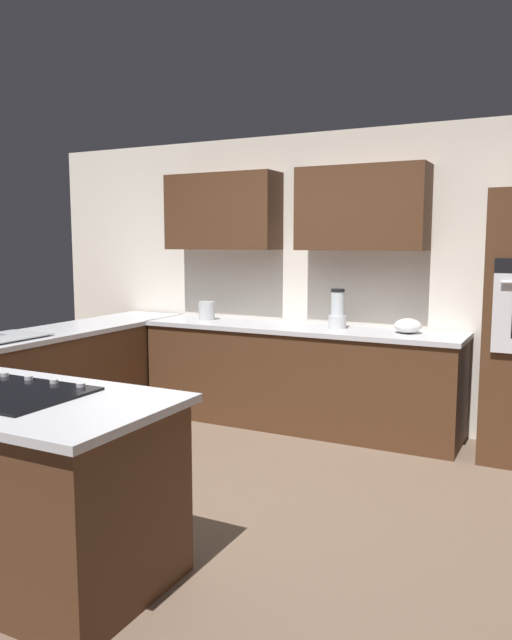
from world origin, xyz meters
TOP-DOWN VIEW (x-y plane):
  - ground_plane at (0.00, 0.00)m, footprint 14.00×14.00m
  - wall_back at (0.07, -2.04)m, footprint 6.00×0.44m
  - lower_cabinets_back at (0.10, -1.72)m, footprint 2.80×0.60m
  - countertop_back at (0.10, -1.72)m, footprint 2.84×0.64m
  - lower_cabinets_side at (1.82, -0.55)m, footprint 0.60×2.90m
  - countertop_side at (1.82, -0.55)m, footprint 0.64×2.94m
  - island_base at (0.42, 1.15)m, footprint 1.63×0.80m
  - island_top at (0.42, 1.15)m, footprint 1.71×0.88m
  - cooktop at (0.42, 1.14)m, footprint 0.76×0.56m
  - blender at (-0.25, -1.74)m, footprint 0.15×0.15m
  - mixing_bowl at (-0.85, -1.74)m, footprint 0.22×0.22m
  - kettle at (1.05, -1.74)m, footprint 0.16×0.16m

SIDE VIEW (x-z plane):
  - ground_plane at x=0.00m, z-range 0.00..0.00m
  - lower_cabinets_back at x=0.10m, z-range 0.00..0.86m
  - lower_cabinets_side at x=1.82m, z-range 0.00..0.86m
  - island_base at x=0.42m, z-range 0.00..0.86m
  - countertop_back at x=0.10m, z-range 0.86..0.90m
  - countertop_side at x=1.82m, z-range 0.86..0.90m
  - island_top at x=0.42m, z-range 0.86..0.90m
  - cooktop at x=0.42m, z-range 0.89..0.92m
  - mixing_bowl at x=-0.85m, z-range 0.90..1.02m
  - kettle at x=1.05m, z-range 0.90..1.07m
  - blender at x=-0.25m, z-range 0.88..1.22m
  - wall_back at x=0.07m, z-range 0.15..2.75m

